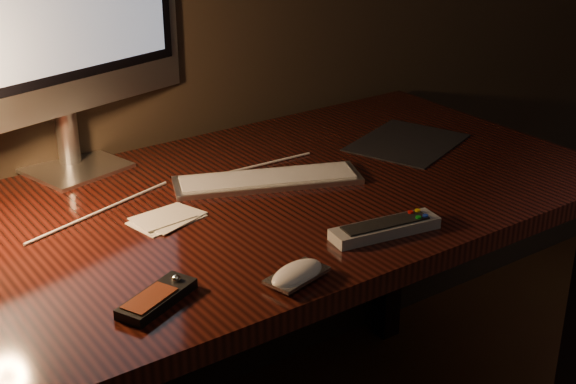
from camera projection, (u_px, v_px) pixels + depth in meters
desk at (206, 252)px, 1.63m from camera, size 1.60×0.75×0.75m
monitor at (58, 2)px, 1.54m from camera, size 0.56×0.20×0.59m
keyboard at (268, 179)px, 1.62m from camera, size 0.39×0.24×0.01m
mousepad at (407, 143)px, 1.84m from camera, size 0.31×0.28×0.00m
mouse at (297, 276)px, 1.26m from camera, size 0.11×0.08×0.02m
media_remote at (157, 298)px, 1.20m from camera, size 0.14×0.10×0.03m
tv_remote at (385, 228)px, 1.41m from camera, size 0.21×0.08×0.03m
papers at (167, 219)px, 1.46m from camera, size 0.14×0.11×0.01m
cable at (181, 190)px, 1.58m from camera, size 0.65×0.07×0.01m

